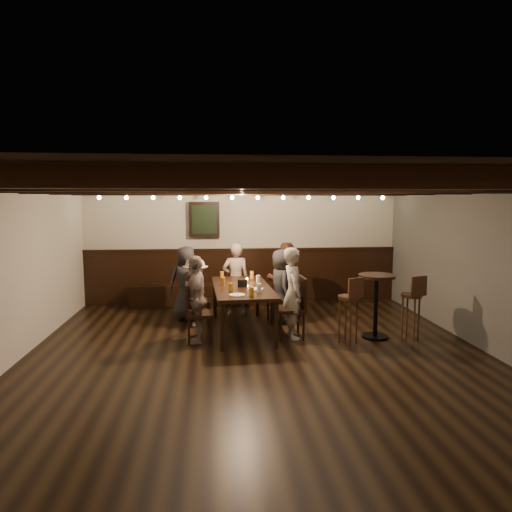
{
  "coord_description": "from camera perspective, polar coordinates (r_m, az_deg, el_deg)",
  "views": [
    {
      "loc": [
        -0.61,
        -5.99,
        2.16
      ],
      "look_at": [
        0.07,
        1.3,
        1.25
      ],
      "focal_mm": 32.0,
      "sensor_mm": 36.0,
      "label": 1
    }
  ],
  "objects": [
    {
      "name": "pint_c",
      "position": [
        7.5,
        -4.14,
        -3.18
      ],
      "size": [
        0.07,
        0.07,
        0.14
      ],
      "primitive_type": "cylinder",
      "color": "#BF7219",
      "rests_on": "dining_table"
    },
    {
      "name": "bar_stool_right",
      "position": [
        7.46,
        18.79,
        -7.1
      ],
      "size": [
        0.34,
        0.36,
        1.02
      ],
      "rotation": [
        0.0,
        0.0,
        0.3
      ],
      "color": "#3B2612",
      "rests_on": "floor"
    },
    {
      "name": "candle",
      "position": [
        7.74,
        -1.13,
        -3.18
      ],
      "size": [
        0.05,
        0.05,
        0.05
      ],
      "primitive_type": "cylinder",
      "color": "beige",
      "rests_on": "dining_table"
    },
    {
      "name": "plate_far",
      "position": [
        7.17,
        -0.06,
        -4.15
      ],
      "size": [
        0.24,
        0.24,
        0.01
      ],
      "primitive_type": "cylinder",
      "color": "white",
      "rests_on": "dining_table"
    },
    {
      "name": "chair_left_near",
      "position": [
        7.94,
        -7.32,
        -6.71
      ],
      "size": [
        0.43,
        0.43,
        0.89
      ],
      "rotation": [
        0.0,
        0.0,
        -1.52
      ],
      "color": "black",
      "rests_on": "floor"
    },
    {
      "name": "chair_left_far",
      "position": [
        7.07,
        -7.2,
        -8.42
      ],
      "size": [
        0.43,
        0.43,
        0.9
      ],
      "rotation": [
        0.0,
        0.0,
        -1.52
      ],
      "color": "black",
      "rests_on": "floor"
    },
    {
      "name": "pint_a",
      "position": [
        8.09,
        -4.3,
        -2.42
      ],
      "size": [
        0.07,
        0.07,
        0.14
      ],
      "primitive_type": "cylinder",
      "color": "#BF7219",
      "rests_on": "dining_table"
    },
    {
      "name": "plate_near",
      "position": [
        6.74,
        -2.37,
        -4.88
      ],
      "size": [
        0.24,
        0.24,
        0.01
      ],
      "primitive_type": "cylinder",
      "color": "white",
      "rests_on": "dining_table"
    },
    {
      "name": "bar_stool_left",
      "position": [
        7.07,
        11.47,
        -7.64
      ],
      "size": [
        0.36,
        0.37,
        1.02
      ],
      "rotation": [
        0.0,
        0.0,
        0.43
      ],
      "color": "#3B2612",
      "rests_on": "floor"
    },
    {
      "name": "pint_g",
      "position": [
        6.65,
        -0.56,
        -4.49
      ],
      "size": [
        0.07,
        0.07,
        0.14
      ],
      "primitive_type": "cylinder",
      "color": "#BF7219",
      "rests_on": "dining_table"
    },
    {
      "name": "pint_b",
      "position": [
        8.09,
        -0.52,
        -2.4
      ],
      "size": [
        0.07,
        0.07,
        0.14
      ],
      "primitive_type": "cylinder",
      "color": "#BF7219",
      "rests_on": "dining_table"
    },
    {
      "name": "dining_table",
      "position": [
        7.45,
        -1.76,
        -4.26
      ],
      "size": [
        1.0,
        2.05,
        0.75
      ],
      "rotation": [
        0.0,
        0.0,
        0.05
      ],
      "color": "black",
      "rests_on": "floor"
    },
    {
      "name": "high_top_table",
      "position": [
        7.35,
        14.8,
        -4.91
      ],
      "size": [
        0.57,
        0.57,
        1.0
      ],
      "color": "black",
      "rests_on": "floor"
    },
    {
      "name": "condiment_caddy",
      "position": [
        7.38,
        -1.72,
        -3.41
      ],
      "size": [
        0.15,
        0.1,
        0.12
      ],
      "primitive_type": "cube",
      "color": "black",
      "rests_on": "dining_table"
    },
    {
      "name": "pint_d",
      "position": [
        7.66,
        0.3,
        -2.94
      ],
      "size": [
        0.07,
        0.07,
        0.14
      ],
      "primitive_type": "cylinder",
      "color": "silver",
      "rests_on": "dining_table"
    },
    {
      "name": "person_bench_right",
      "position": [
        8.47,
        3.62,
        -2.93
      ],
      "size": [
        0.69,
        0.55,
        1.37
      ],
      "primitive_type": "imported",
      "rotation": [
        0.0,
        0.0,
        3.19
      ],
      "color": "#4E291B",
      "rests_on": "floor"
    },
    {
      "name": "chair_right_far",
      "position": [
        7.22,
        4.39,
        -7.89
      ],
      "size": [
        0.46,
        0.46,
        0.96
      ],
      "rotation": [
        0.0,
        0.0,
        1.62
      ],
      "color": "black",
      "rests_on": "floor"
    },
    {
      "name": "person_right_far",
      "position": [
        7.13,
        4.66,
        -4.63
      ],
      "size": [
        0.37,
        0.54,
        1.42
      ],
      "primitive_type": "imported",
      "rotation": [
        0.0,
        0.0,
        1.62
      ],
      "color": "#AEA593",
      "rests_on": "floor"
    },
    {
      "name": "pint_f",
      "position": [
        6.92,
        0.39,
        -4.04
      ],
      "size": [
        0.07,
        0.07,
        0.14
      ],
      "primitive_type": "cylinder",
      "color": "silver",
      "rests_on": "dining_table"
    },
    {
      "name": "person_left_far",
      "position": [
        6.97,
        -7.51,
        -5.34
      ],
      "size": [
        0.36,
        0.79,
        1.33
      ],
      "primitive_type": "imported",
      "rotation": [
        0.0,
        0.0,
        -1.52
      ],
      "color": "gray",
      "rests_on": "floor"
    },
    {
      "name": "chair_right_near",
      "position": [
        8.08,
        2.99,
        -6.43
      ],
      "size": [
        0.42,
        0.42,
        0.88
      ],
      "rotation": [
        0.0,
        0.0,
        1.62
      ],
      "color": "black",
      "rests_on": "floor"
    },
    {
      "name": "pint_e",
      "position": [
        6.96,
        -3.16,
        -3.97
      ],
      "size": [
        0.07,
        0.07,
        0.14
      ],
      "primitive_type": "cylinder",
      "color": "#BF7219",
      "rests_on": "dining_table"
    },
    {
      "name": "person_bench_left",
      "position": [
        8.29,
        -8.66,
        -3.33
      ],
      "size": [
        0.67,
        0.46,
        1.34
      ],
      "primitive_type": "imported",
      "rotation": [
        0.0,
        0.0,
        3.19
      ],
      "color": "#252628",
      "rests_on": "floor"
    },
    {
      "name": "person_right_near",
      "position": [
        8.01,
        3.23,
        -3.76
      ],
      "size": [
        0.45,
        0.66,
        1.3
      ],
      "primitive_type": "imported",
      "rotation": [
        0.0,
        0.0,
        1.62
      ],
      "color": "#262628",
      "rests_on": "floor"
    },
    {
      "name": "person_bench_centre",
      "position": [
        8.48,
        -2.56,
        -2.95
      ],
      "size": [
        0.51,
        0.35,
        1.36
      ],
      "primitive_type": "imported",
      "rotation": [
        0.0,
        0.0,
        3.19
      ],
      "color": "gray",
      "rests_on": "floor"
    },
    {
      "name": "person_left_near",
      "position": [
        7.87,
        -7.58,
        -4.47
      ],
      "size": [
        0.48,
        0.78,
        1.18
      ],
      "primitive_type": "imported",
      "rotation": [
        0.0,
        0.0,
        -1.52
      ],
      "color": "#AD9E92",
      "rests_on": "floor"
    },
    {
      "name": "room",
      "position": [
        8.28,
        -3.02,
        -0.45
      ],
      "size": [
        7.0,
        7.0,
        7.0
      ],
      "color": "black",
      "rests_on": "ground"
    }
  ]
}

